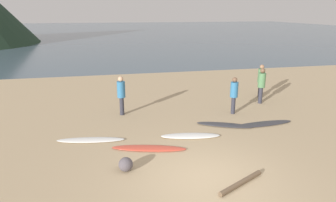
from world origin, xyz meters
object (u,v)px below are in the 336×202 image
at_px(surfboard_4, 262,124).
at_px(person_0, 262,83).
at_px(surfboard_3, 225,125).
at_px(surfboard_1, 149,148).
at_px(person_3, 121,92).
at_px(person_2, 261,78).
at_px(surfboard_0, 91,140).
at_px(driftwood_log, 241,183).
at_px(beach_rock_near, 126,164).
at_px(surfboard_2, 190,136).
at_px(person_1, 234,92).

height_order(surfboard_4, person_0, person_0).
bearing_deg(surfboard_3, surfboard_1, -131.44).
bearing_deg(person_3, person_2, 129.80).
bearing_deg(surfboard_0, surfboard_3, 13.19).
relative_size(driftwood_log, beach_rock_near, 4.03).
bearing_deg(person_2, person_0, 9.12).
xyz_separation_m(surfboard_2, surfboard_4, (3.23, 0.56, -0.01)).
xyz_separation_m(surfboard_0, surfboard_2, (3.60, -0.43, 0.01)).
distance_m(surfboard_1, driftwood_log, 3.39).
relative_size(surfboard_3, person_2, 1.29).
distance_m(surfboard_3, driftwood_log, 4.34).
bearing_deg(person_2, surfboard_4, 9.72).
relative_size(surfboard_1, beach_rock_near, 6.01).
bearing_deg(surfboard_4, driftwood_log, -129.28).
xyz_separation_m(person_3, driftwood_log, (2.71, -6.44, -0.97)).
distance_m(surfboard_0, surfboard_4, 6.84).
xyz_separation_m(surfboard_1, person_3, (-0.63, 3.75, 1.00)).
xyz_separation_m(surfboard_0, surfboard_3, (5.29, 0.35, 0.00)).
bearing_deg(surfboard_3, person_3, 174.99).
bearing_deg(surfboard_4, person_1, 107.21).
relative_size(surfboard_3, person_3, 1.29).
distance_m(surfboard_1, beach_rock_near, 1.56).
bearing_deg(surfboard_0, person_0, 28.86).
xyz_separation_m(surfboard_4, person_3, (-5.52, 2.50, 1.00)).
height_order(surfboard_4, person_1, person_1).
relative_size(person_0, person_1, 1.06).
bearing_deg(driftwood_log, person_2, 58.41).
relative_size(person_2, driftwood_log, 1.04).
xyz_separation_m(surfboard_1, person_2, (6.87, 5.11, 1.00)).
distance_m(person_2, person_3, 7.62).
bearing_deg(surfboard_0, driftwood_log, -34.06).
bearing_deg(surfboard_1, surfboard_4, 29.60).
bearing_deg(person_1, person_3, -140.47).
xyz_separation_m(surfboard_3, driftwood_log, (-1.27, -4.15, 0.02)).
relative_size(surfboard_2, person_1, 1.31).
relative_size(surfboard_2, surfboard_4, 0.81).
distance_m(surfboard_4, person_3, 6.15).
height_order(person_0, person_2, person_0).
distance_m(surfboard_1, person_3, 3.93).
bearing_deg(surfboard_3, surfboard_2, -130.22).
xyz_separation_m(surfboard_2, beach_rock_near, (-2.54, -1.96, 0.16)).
bearing_deg(surfboard_2, person_3, 136.64).
distance_m(surfboard_2, surfboard_4, 3.28).
height_order(surfboard_3, person_0, person_0).
xyz_separation_m(surfboard_1, surfboard_2, (1.66, 0.69, 0.01)).
bearing_deg(surfboard_1, person_2, 51.92).
distance_m(surfboard_3, person_2, 5.17).
relative_size(surfboard_3, beach_rock_near, 5.39).
bearing_deg(beach_rock_near, person_1, 38.42).
bearing_deg(beach_rock_near, surfboard_2, 37.69).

